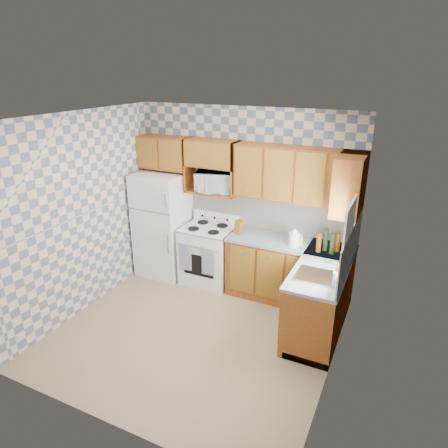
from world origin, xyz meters
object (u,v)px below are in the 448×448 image
(microwave, at_px, (215,182))
(electric_kettle, at_px, (294,240))
(stove_body, at_px, (208,255))
(refrigerator, at_px, (163,225))

(microwave, distance_m, electric_kettle, 1.48)
(stove_body, distance_m, electric_kettle, 1.49)
(refrigerator, xyz_separation_m, stove_body, (0.80, 0.03, -0.39))
(refrigerator, height_order, stove_body, refrigerator)
(stove_body, xyz_separation_m, electric_kettle, (1.38, -0.10, 0.57))
(refrigerator, relative_size, electric_kettle, 8.77)
(refrigerator, distance_m, microwave, 1.16)
(refrigerator, distance_m, stove_body, 0.89)
(refrigerator, xyz_separation_m, microwave, (0.85, 0.19, 0.77))
(refrigerator, distance_m, electric_kettle, 2.19)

